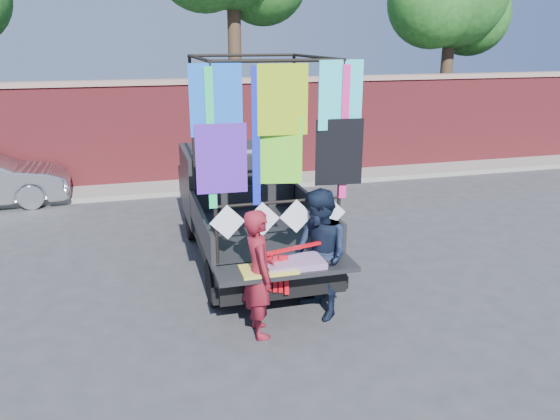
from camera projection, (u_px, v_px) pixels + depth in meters
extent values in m
plane|color=#38383A|center=(279.00, 297.00, 7.89)|extent=(90.00, 90.00, 0.00)
cube|color=maroon|center=(207.00, 133.00, 13.94)|extent=(30.00, 0.35, 2.50)
cube|color=#A17E70|center=(205.00, 81.00, 13.55)|extent=(30.00, 0.45, 0.12)
cube|color=gray|center=(213.00, 185.00, 13.66)|extent=(30.00, 1.20, 0.12)
cylinder|color=#38281C|center=(235.00, 70.00, 14.85)|extent=(0.36, 0.36, 5.46)
cylinder|color=#38281C|center=(445.00, 82.00, 16.63)|extent=(0.36, 0.36, 4.55)
sphere|color=#175118|center=(470.00, 15.00, 16.64)|extent=(2.40, 2.40, 2.40)
sphere|color=#175118|center=(433.00, 2.00, 15.46)|extent=(2.60, 2.60, 2.60)
cylinder|color=black|center=(193.00, 222.00, 10.09)|extent=(0.22, 0.66, 0.66)
cylinder|color=black|center=(216.00, 282.00, 7.61)|extent=(0.22, 0.66, 0.66)
cylinder|color=black|center=(274.00, 215.00, 10.48)|extent=(0.22, 0.66, 0.66)
cylinder|color=black|center=(321.00, 270.00, 8.00)|extent=(0.22, 0.66, 0.66)
cube|color=black|center=(250.00, 235.00, 8.95)|extent=(1.70, 4.20, 0.30)
cube|color=black|center=(261.00, 234.00, 8.17)|extent=(1.80, 2.30, 0.10)
cube|color=black|center=(201.00, 225.00, 7.89)|extent=(0.06, 2.30, 0.45)
cube|color=black|center=(316.00, 215.00, 8.33)|extent=(0.06, 2.30, 0.45)
cube|color=black|center=(245.00, 199.00, 9.14)|extent=(1.80, 0.06, 0.45)
cube|color=black|center=(234.00, 182.00, 10.02)|extent=(1.80, 1.60, 1.25)
cube|color=#8C9EAD|center=(238.00, 166.00, 9.49)|extent=(1.60, 0.06, 0.55)
cube|color=#8C9EAD|center=(227.00, 163.00, 10.65)|extent=(1.60, 0.10, 0.70)
cube|color=black|center=(224.00, 181.00, 11.11)|extent=(1.75, 0.90, 0.55)
cube|color=black|center=(286.00, 269.00, 6.88)|extent=(1.80, 0.55, 0.06)
cube|color=black|center=(281.00, 288.00, 7.21)|extent=(1.85, 0.15, 0.18)
cylinder|color=black|center=(214.00, 168.00, 6.61)|extent=(0.05, 0.05, 2.50)
cylinder|color=black|center=(193.00, 138.00, 8.54)|extent=(0.05, 0.05, 2.50)
cylinder|color=black|center=(340.00, 160.00, 7.02)|extent=(0.05, 0.05, 2.50)
cylinder|color=black|center=(293.00, 134.00, 8.95)|extent=(0.05, 0.05, 2.50)
cylinder|color=black|center=(279.00, 61.00, 6.44)|extent=(1.70, 0.04, 0.04)
cylinder|color=black|center=(243.00, 55.00, 8.37)|extent=(1.70, 0.04, 0.04)
cylinder|color=black|center=(198.00, 58.00, 7.20)|extent=(0.04, 2.15, 0.04)
cylinder|color=black|center=(316.00, 57.00, 7.61)|extent=(0.04, 2.15, 0.04)
cylinder|color=black|center=(279.00, 202.00, 6.97)|extent=(1.70, 0.04, 0.04)
cube|color=blue|center=(218.00, 101.00, 6.37)|extent=(0.62, 0.01, 0.85)
cube|color=#A1CF15|center=(280.00, 100.00, 6.52)|extent=(0.62, 0.01, 0.85)
cube|color=#35ECFF|center=(338.00, 98.00, 6.75)|extent=(0.62, 0.01, 0.85)
cube|color=#5925BC|center=(220.00, 156.00, 6.53)|extent=(0.62, 0.01, 0.85)
cube|color=#6BEF2A|center=(279.00, 152.00, 6.75)|extent=(0.62, 0.01, 0.85)
cube|color=black|center=(337.00, 150.00, 6.91)|extent=(0.62, 0.01, 0.85)
cube|color=#1CE67A|center=(211.00, 140.00, 6.46)|extent=(0.10, 0.01, 1.70)
cube|color=#F8298B|center=(344.00, 134.00, 6.89)|extent=(0.10, 0.01, 1.70)
cube|color=#1726D1|center=(256.00, 138.00, 6.60)|extent=(0.10, 0.01, 1.70)
cube|color=white|center=(227.00, 222.00, 6.83)|extent=(0.45, 0.01, 0.45)
cube|color=white|center=(262.00, 219.00, 6.94)|extent=(0.45, 0.01, 0.45)
cube|color=white|center=(296.00, 216.00, 7.06)|extent=(0.45, 0.01, 0.45)
cube|color=white|center=(329.00, 213.00, 7.17)|extent=(0.45, 0.01, 0.45)
cube|color=#F9373D|center=(294.00, 263.00, 6.89)|extent=(0.75, 0.45, 0.08)
cube|color=#DAD045|center=(268.00, 269.00, 6.74)|extent=(0.70, 0.40, 0.04)
imported|color=maroon|center=(259.00, 273.00, 6.70)|extent=(0.41, 0.61, 1.64)
imported|color=#141E33|center=(320.00, 255.00, 7.13)|extent=(0.83, 0.97, 1.74)
cube|color=red|center=(290.00, 249.00, 6.85)|extent=(0.88, 0.26, 0.04)
cube|color=red|center=(269.00, 273.00, 6.85)|extent=(0.06, 0.02, 0.52)
cube|color=red|center=(275.00, 273.00, 6.88)|extent=(0.06, 0.02, 0.52)
cube|color=red|center=(281.00, 274.00, 6.90)|extent=(0.06, 0.02, 0.52)
cube|color=red|center=(286.00, 275.00, 6.93)|extent=(0.06, 0.02, 0.52)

